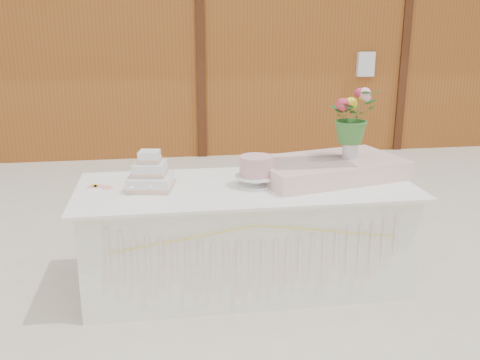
% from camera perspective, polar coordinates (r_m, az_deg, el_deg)
% --- Properties ---
extents(ground, '(80.00, 80.00, 0.00)m').
position_cam_1_polar(ground, '(4.11, 0.63, -10.85)').
color(ground, beige).
rests_on(ground, ground).
extents(barn, '(12.60, 4.60, 3.30)m').
position_cam_1_polar(barn, '(9.62, -5.29, 15.17)').
color(barn, brown).
rests_on(barn, ground).
extents(cake_table, '(2.40, 1.00, 0.77)m').
position_cam_1_polar(cake_table, '(3.95, 0.66, -5.89)').
color(cake_table, white).
rests_on(cake_table, ground).
extents(wedding_cake, '(0.35, 0.35, 0.27)m').
position_cam_1_polar(wedding_cake, '(3.77, -9.55, 0.43)').
color(wedding_cake, white).
rests_on(wedding_cake, cake_table).
extents(pink_cake_stand, '(0.30, 0.30, 0.22)m').
position_cam_1_polar(pink_cake_stand, '(3.77, 1.75, 1.14)').
color(pink_cake_stand, white).
rests_on(pink_cake_stand, cake_table).
extents(satin_runner, '(1.21, 0.87, 0.14)m').
position_cam_1_polar(satin_runner, '(4.06, 9.45, 1.25)').
color(satin_runner, beige).
rests_on(satin_runner, cake_table).
extents(flower_vase, '(0.12, 0.12, 0.16)m').
position_cam_1_polar(flower_vase, '(4.11, 11.69, 3.47)').
color(flower_vase, silver).
rests_on(flower_vase, satin_runner).
extents(bouquet, '(0.46, 0.43, 0.41)m').
position_cam_1_polar(bouquet, '(4.06, 11.93, 7.37)').
color(bouquet, '#366F2C').
rests_on(bouquet, flower_vase).
extents(loose_flowers, '(0.25, 0.40, 0.02)m').
position_cam_1_polar(loose_flowers, '(3.91, -14.97, -0.58)').
color(loose_flowers, pink).
rests_on(loose_flowers, cake_table).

